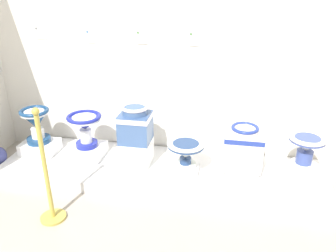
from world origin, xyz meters
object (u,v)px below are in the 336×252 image
Objects in this scene: antique_toilet_central_ornate at (186,150)px; stanchion_post_near_left at (48,185)px; antique_toilet_leftmost at (135,123)px; info_placard_second at (91,36)px; antique_toilet_broad_patterned at (306,146)px; plinth_block_rightmost at (241,169)px; antique_toilet_rightmost at (243,147)px; info_placard_third at (142,37)px; info_placard_fourth at (195,39)px; antique_toilet_slender_white at (85,124)px; plinth_block_slender_white at (88,151)px; plinth_block_leftmost at (136,152)px; info_placard_first at (40,32)px; antique_toilet_tall_cobalt at (36,121)px; plinth_block_broad_patterned at (301,173)px; plinth_block_central_ornate at (185,170)px; plinth_block_tall_cobalt at (40,147)px.

stanchion_post_near_left reaches higher than antique_toilet_central_ornate.
info_placard_second is at bearing 143.80° from antique_toilet_leftmost.
plinth_block_rightmost is at bearing 178.29° from antique_toilet_broad_patterned.
antique_toilet_rightmost is at bearing 45.00° from plinth_block_rightmost.
plinth_block_rightmost is at bearing -20.70° from info_placard_third.
info_placard_fourth is at bearing 38.11° from antique_toilet_leftmost.
antique_toilet_slender_white is at bearing -88.14° from info_placard_second.
plinth_block_slender_white is 1.03× the size of antique_toilet_broad_patterned.
plinth_block_leftmost is 1.00× the size of plinth_block_rightmost.
info_placard_first reaches higher than info_placard_third.
antique_toilet_tall_cobalt is 2.65× the size of info_placard_second.
antique_toilet_central_ornate is at bearing 36.68° from stanchion_post_near_left.
plinth_block_leftmost reaches higher than plinth_block_broad_patterned.
plinth_block_central_ornate is 0.24m from antique_toilet_central_ornate.
plinth_block_tall_cobalt is 1.75m from info_placard_third.
plinth_block_rightmost is at bearing 29.02° from stanchion_post_near_left.
plinth_block_central_ornate is at bearing -90.05° from info_placard_fourth.
antique_toilet_broad_patterned is at bearing -0.68° from antique_toilet_tall_cobalt.
antique_toilet_slender_white is 1.04× the size of plinth_block_broad_patterned.
plinth_block_central_ornate is at bearing 36.68° from stanchion_post_near_left.
antique_toilet_central_ornate is at bearing -25.37° from info_placard_second.
info_placard_third is (0.57, 0.42, 0.90)m from antique_toilet_slender_white.
info_placard_fourth is (0.56, 0.44, 1.17)m from plinth_block_leftmost.
antique_toilet_tall_cobalt is 0.37× the size of stanchion_post_near_left.
antique_toilet_central_ornate reaches higher than plinth_block_leftmost.
antique_toilet_broad_patterned reaches higher than antique_toilet_central_ornate.
info_placard_third is 1.81m from stanchion_post_near_left.
antique_toilet_leftmost reaches higher than plinth_block_central_ornate.
antique_toilet_rightmost reaches higher than plinth_block_rightmost.
antique_toilet_slender_white is 1.15× the size of plinth_block_rightmost.
plinth_block_broad_patterned is 2.39× the size of info_placard_second.
antique_toilet_tall_cobalt is 1.01m from info_placard_first.
info_placard_fourth is at bearing 13.63° from plinth_block_tall_cobalt.
stanchion_post_near_left is (0.64, -0.95, 0.17)m from plinth_block_tall_cobalt.
info_placard_first is (-1.21, 0.44, 0.84)m from antique_toilet_leftmost.
plinth_block_tall_cobalt is 1.25m from antique_toilet_leftmost.
antique_toilet_rightmost is 0.61m from antique_toilet_broad_patterned.
antique_toilet_broad_patterned reaches higher than plinth_block_leftmost.
plinth_block_broad_patterned is 2.69m from info_placard_second.
plinth_block_leftmost is 2.24× the size of info_placard_third.
antique_toilet_broad_patterned reaches higher than plinth_block_rightmost.
plinth_block_tall_cobalt is at bearing 175.74° from antique_toilet_central_ornate.
antique_toilet_leftmost is 1.03× the size of antique_toilet_central_ornate.
antique_toilet_leftmost is 0.88× the size of antique_toilet_rightmost.
antique_toilet_rightmost is 1.24m from info_placard_fourth.
plinth_block_rightmost is (1.73, -0.02, -0.37)m from antique_toilet_slender_white.
antique_toilet_leftmost is 0.61m from antique_toilet_central_ornate.
plinth_block_broad_patterned is at bearing -0.95° from antique_toilet_slender_white.
antique_toilet_rightmost is at bearing -37.09° from info_placard_fourth.
antique_toilet_slender_white is at bearing 173.37° from plinth_block_central_ornate.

